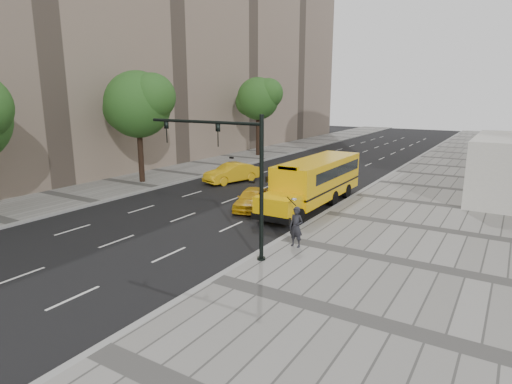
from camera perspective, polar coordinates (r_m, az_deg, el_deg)
The scene contains 13 objects.
ground at distance 29.22m, azimuth -1.74°, elevation -1.32°, with size 140.00×140.00×0.00m, color black.
sidewalk_museum at distance 24.95m, azimuth 22.05°, elevation -4.63°, with size 12.00×140.00×0.15m, color gray.
sidewalk_far at distance 36.28m, azimuth -16.43°, elevation 1.10°, with size 6.00×140.00×0.15m, color gray.
curb_museum at distance 26.49m, azimuth 9.19°, elevation -2.83°, with size 0.30×140.00×0.15m, color gray.
curb_far at distance 34.14m, azimuth -13.04°, elevation 0.57°, with size 0.30×140.00×0.15m, color gray.
building_far at distance 49.03m, azimuth -15.19°, elevation 22.89°, with size 10.00×80.00×32.00m, color gray.
tree_b at distance 35.71m, azimuth -15.40°, elevation 11.26°, with size 5.91×5.26×9.01m.
tree_c at distance 50.09m, azimuth 0.34°, elevation 12.39°, with size 5.41×4.81×9.06m.
school_bus at distance 28.44m, azimuth 8.06°, elevation 1.80°, with size 2.96×11.56×3.19m.
taxi_near at distance 27.21m, azimuth -0.55°, elevation -0.90°, with size 1.62×4.03×1.37m, color gold.
taxi_far at distance 35.55m, azimuth -3.26°, elevation 2.57°, with size 1.69×4.85×1.60m, color gold.
pedestrian at distance 20.19m, azimuth 5.38°, elevation -4.66°, with size 0.70×0.46×1.93m, color black.
traffic_signal at distance 18.54m, azimuth -2.99°, elevation 3.26°, with size 6.18×0.36×6.40m.
Camera 1 is at (15.58, -23.64, 7.22)m, focal length 30.00 mm.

